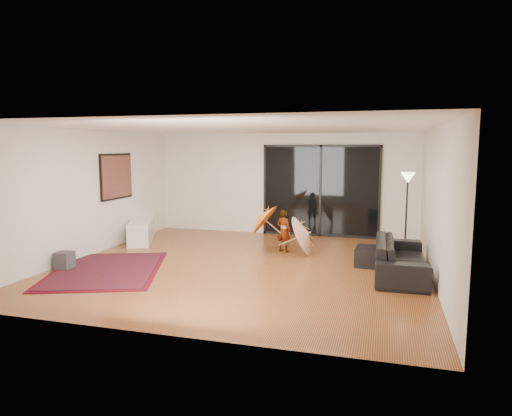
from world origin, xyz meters
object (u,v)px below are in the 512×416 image
at_px(media_console, 142,229).
at_px(sofa, 401,257).
at_px(child, 284,231).
at_px(ottoman, 372,257).

xyz_separation_m(media_console, sofa, (6.20, -1.56, 0.06)).
bearing_deg(child, sofa, 172.66).
relative_size(sofa, child, 2.37).
height_order(media_console, child, child).
height_order(sofa, ottoman, sofa).
relative_size(sofa, ottoman, 3.54).
distance_m(media_console, ottoman, 5.78).
distance_m(sofa, child, 2.78).
relative_size(media_console, sofa, 0.88).
height_order(media_console, sofa, sofa).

